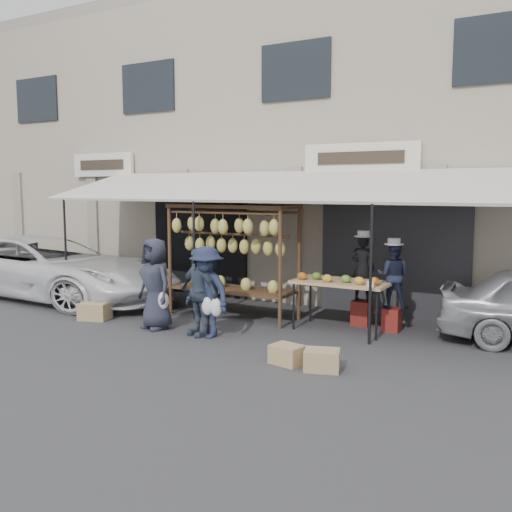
{
  "coord_description": "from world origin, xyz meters",
  "views": [
    {
      "loc": [
        5.39,
        -7.69,
        2.55
      ],
      "look_at": [
        0.22,
        1.4,
        1.3
      ],
      "focal_mm": 40.0,
      "sensor_mm": 36.0,
      "label": 1
    }
  ],
  "objects_px": {
    "crate_near_b": "(322,360)",
    "van": "(42,252)",
    "customer_mid": "(199,292)",
    "banana_rack": "(231,239)",
    "produce_table": "(341,283)",
    "customer_right": "(207,292)",
    "vendor_left": "(363,268)",
    "crate_near_a": "(287,355)",
    "customer_left": "(155,284)",
    "crate_far": "(95,311)",
    "vendor_right": "(393,276)"
  },
  "relations": [
    {
      "from": "customer_mid",
      "to": "van",
      "type": "bearing_deg",
      "value": -175.28
    },
    {
      "from": "vendor_right",
      "to": "customer_right",
      "type": "distance_m",
      "value": 3.3
    },
    {
      "from": "produce_table",
      "to": "customer_right",
      "type": "height_order",
      "value": "customer_right"
    },
    {
      "from": "customer_left",
      "to": "crate_near_a",
      "type": "distance_m",
      "value": 3.18
    },
    {
      "from": "vendor_right",
      "to": "crate_near_b",
      "type": "relative_size",
      "value": 2.41
    },
    {
      "from": "vendor_left",
      "to": "customer_right",
      "type": "height_order",
      "value": "vendor_left"
    },
    {
      "from": "customer_right",
      "to": "crate_near_b",
      "type": "height_order",
      "value": "customer_right"
    },
    {
      "from": "van",
      "to": "crate_far",
      "type": "bearing_deg",
      "value": -110.85
    },
    {
      "from": "customer_right",
      "to": "produce_table",
      "type": "bearing_deg",
      "value": 55.03
    },
    {
      "from": "vendor_right",
      "to": "crate_near_b",
      "type": "bearing_deg",
      "value": 77.27
    },
    {
      "from": "customer_right",
      "to": "crate_near_b",
      "type": "distance_m",
      "value": 2.61
    },
    {
      "from": "vendor_right",
      "to": "crate_near_a",
      "type": "relative_size",
      "value": 2.56
    },
    {
      "from": "produce_table",
      "to": "vendor_left",
      "type": "distance_m",
      "value": 0.65
    },
    {
      "from": "vendor_left",
      "to": "customer_right",
      "type": "bearing_deg",
      "value": 45.11
    },
    {
      "from": "vendor_right",
      "to": "customer_right",
      "type": "relative_size",
      "value": 0.75
    },
    {
      "from": "customer_right",
      "to": "crate_near_a",
      "type": "bearing_deg",
      "value": -4.89
    },
    {
      "from": "vendor_left",
      "to": "customer_mid",
      "type": "xyz_separation_m",
      "value": [
        -2.22,
        -2.11,
        -0.31
      ]
    },
    {
      "from": "crate_near_a",
      "to": "crate_near_b",
      "type": "relative_size",
      "value": 0.94
    },
    {
      "from": "produce_table",
      "to": "crate_near_a",
      "type": "xyz_separation_m",
      "value": [
        0.05,
        -2.22,
        -0.73
      ]
    },
    {
      "from": "produce_table",
      "to": "customer_mid",
      "type": "xyz_separation_m",
      "value": [
        -2.02,
        -1.52,
        -0.1
      ]
    },
    {
      "from": "crate_near_b",
      "to": "crate_far",
      "type": "bearing_deg",
      "value": 172.07
    },
    {
      "from": "produce_table",
      "to": "vendor_right",
      "type": "distance_m",
      "value": 0.93
    },
    {
      "from": "customer_mid",
      "to": "produce_table",
      "type": "bearing_deg",
      "value": 54.18
    },
    {
      "from": "customer_left",
      "to": "crate_near_a",
      "type": "xyz_separation_m",
      "value": [
        3.02,
        -0.7,
        -0.69
      ]
    },
    {
      "from": "crate_near_b",
      "to": "van",
      "type": "xyz_separation_m",
      "value": [
        -7.94,
        1.9,
        0.91
      ]
    },
    {
      "from": "customer_mid",
      "to": "crate_far",
      "type": "bearing_deg",
      "value": -162.45
    },
    {
      "from": "crate_near_b",
      "to": "crate_far",
      "type": "distance_m",
      "value": 5.13
    },
    {
      "from": "crate_near_b",
      "to": "van",
      "type": "relative_size",
      "value": 0.1
    },
    {
      "from": "customer_mid",
      "to": "crate_near_b",
      "type": "height_order",
      "value": "customer_mid"
    },
    {
      "from": "customer_mid",
      "to": "banana_rack",
      "type": "bearing_deg",
      "value": 116.57
    },
    {
      "from": "crate_near_a",
      "to": "vendor_right",
      "type": "bearing_deg",
      "value": 73.53
    },
    {
      "from": "crate_near_a",
      "to": "van",
      "type": "relative_size",
      "value": 0.09
    },
    {
      "from": "customer_left",
      "to": "customer_right",
      "type": "height_order",
      "value": "customer_left"
    },
    {
      "from": "crate_far",
      "to": "vendor_right",
      "type": "bearing_deg",
      "value": 20.22
    },
    {
      "from": "banana_rack",
      "to": "crate_near_a",
      "type": "relative_size",
      "value": 5.65
    },
    {
      "from": "crate_near_a",
      "to": "banana_rack",
      "type": "bearing_deg",
      "value": 136.87
    },
    {
      "from": "banana_rack",
      "to": "customer_left",
      "type": "distance_m",
      "value": 1.78
    },
    {
      "from": "customer_left",
      "to": "customer_mid",
      "type": "xyz_separation_m",
      "value": [
        0.96,
        -0.01,
        -0.06
      ]
    },
    {
      "from": "crate_near_b",
      "to": "vendor_left",
      "type": "bearing_deg",
      "value": 98.1
    },
    {
      "from": "customer_mid",
      "to": "crate_near_b",
      "type": "distance_m",
      "value": 2.79
    },
    {
      "from": "vendor_left",
      "to": "customer_right",
      "type": "distance_m",
      "value": 2.95
    },
    {
      "from": "crate_near_a",
      "to": "customer_left",
      "type": "bearing_deg",
      "value": 166.91
    },
    {
      "from": "vendor_right",
      "to": "van",
      "type": "bearing_deg",
      "value": -2.7
    },
    {
      "from": "banana_rack",
      "to": "produce_table",
      "type": "height_order",
      "value": "banana_rack"
    },
    {
      "from": "customer_left",
      "to": "crate_far",
      "type": "bearing_deg",
      "value": -162.0
    },
    {
      "from": "customer_left",
      "to": "customer_mid",
      "type": "distance_m",
      "value": 0.96
    },
    {
      "from": "produce_table",
      "to": "van",
      "type": "height_order",
      "value": "van"
    },
    {
      "from": "produce_table",
      "to": "customer_left",
      "type": "xyz_separation_m",
      "value": [
        -2.97,
        -1.51,
        -0.04
      ]
    },
    {
      "from": "crate_near_b",
      "to": "banana_rack",
      "type": "bearing_deg",
      "value": 142.61
    },
    {
      "from": "crate_near_b",
      "to": "van",
      "type": "height_order",
      "value": "van"
    }
  ]
}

